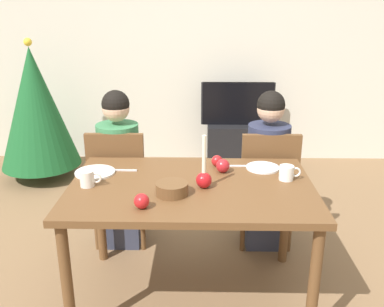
# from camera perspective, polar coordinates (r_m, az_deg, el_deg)

# --- Properties ---
(ground_plane) EXTENTS (7.68, 7.68, 0.00)m
(ground_plane) POSITION_cam_1_polar(r_m,az_deg,el_deg) (2.85, -0.09, -18.16)
(ground_plane) COLOR brown
(back_wall) EXTENTS (6.40, 0.10, 2.60)m
(back_wall) POSITION_cam_1_polar(r_m,az_deg,el_deg) (4.88, 0.60, 14.23)
(back_wall) COLOR beige
(back_wall) RESTS_ON ground
(dining_table) EXTENTS (1.40, 0.90, 0.75)m
(dining_table) POSITION_cam_1_polar(r_m,az_deg,el_deg) (2.50, -0.09, -5.93)
(dining_table) COLOR brown
(dining_table) RESTS_ON ground
(chair_left) EXTENTS (0.40, 0.40, 0.90)m
(chair_left) POSITION_cam_1_polar(r_m,az_deg,el_deg) (3.17, -9.64, -3.61)
(chair_left) COLOR brown
(chair_left) RESTS_ON ground
(chair_right) EXTENTS (0.40, 0.40, 0.90)m
(chair_right) POSITION_cam_1_polar(r_m,az_deg,el_deg) (3.15, 9.93, -3.77)
(chair_right) COLOR brown
(chair_right) RESTS_ON ground
(person_left_child) EXTENTS (0.30, 0.30, 1.17)m
(person_left_child) POSITION_cam_1_polar(r_m,az_deg,el_deg) (3.18, -9.59, -2.43)
(person_left_child) COLOR #33384C
(person_left_child) RESTS_ON ground
(person_right_child) EXTENTS (0.30, 0.30, 1.17)m
(person_right_child) POSITION_cam_1_polar(r_m,az_deg,el_deg) (3.16, 9.91, -2.57)
(person_right_child) COLOR #33384C
(person_right_child) RESTS_ON ground
(tv_stand) EXTENTS (0.64, 0.40, 0.48)m
(tv_stand) POSITION_cam_1_polar(r_m,az_deg,el_deg) (4.81, 5.89, 1.15)
(tv_stand) COLOR black
(tv_stand) RESTS_ON ground
(tv) EXTENTS (0.79, 0.05, 0.46)m
(tv) POSITION_cam_1_polar(r_m,az_deg,el_deg) (4.69, 6.08, 6.61)
(tv) COLOR black
(tv) RESTS_ON tv_stand
(christmas_tree) EXTENTS (0.80, 0.80, 1.43)m
(christmas_tree) POSITION_cam_1_polar(r_m,az_deg,el_deg) (4.60, -20.04, 5.71)
(christmas_tree) COLOR brown
(christmas_tree) RESTS_ON ground
(candle_centerpiece) EXTENTS (0.09, 0.09, 0.31)m
(candle_centerpiece) POSITION_cam_1_polar(r_m,az_deg,el_deg) (2.40, 1.58, -3.13)
(candle_centerpiece) COLOR red
(candle_centerpiece) RESTS_ON dining_table
(plate_left) EXTENTS (0.24, 0.24, 0.01)m
(plate_left) POSITION_cam_1_polar(r_m,az_deg,el_deg) (2.69, -12.76, -2.45)
(plate_left) COLOR white
(plate_left) RESTS_ON dining_table
(plate_right) EXTENTS (0.21, 0.21, 0.01)m
(plate_right) POSITION_cam_1_polar(r_m,az_deg,el_deg) (2.74, 9.37, -1.86)
(plate_right) COLOR silver
(plate_right) RESTS_ON dining_table
(mug_left) EXTENTS (0.12, 0.08, 0.09)m
(mug_left) POSITION_cam_1_polar(r_m,az_deg,el_deg) (2.50, -13.69, -3.25)
(mug_left) COLOR silver
(mug_left) RESTS_ON dining_table
(mug_right) EXTENTS (0.13, 0.08, 0.09)m
(mug_right) POSITION_cam_1_polar(r_m,az_deg,el_deg) (2.58, 12.51, -2.51)
(mug_right) COLOR white
(mug_right) RESTS_ON dining_table
(fork_left) EXTENTS (0.18, 0.02, 0.01)m
(fork_left) POSITION_cam_1_polar(r_m,az_deg,el_deg) (2.70, -9.22, -2.21)
(fork_left) COLOR silver
(fork_left) RESTS_ON dining_table
(fork_right) EXTENTS (0.18, 0.02, 0.01)m
(fork_right) POSITION_cam_1_polar(r_m,az_deg,el_deg) (2.75, 5.68, -1.65)
(fork_right) COLOR silver
(fork_right) RESTS_ON dining_table
(bowl_walnuts) EXTENTS (0.18, 0.18, 0.07)m
(bowl_walnuts) POSITION_cam_1_polar(r_m,az_deg,el_deg) (2.33, -2.68, -4.70)
(bowl_walnuts) COLOR brown
(bowl_walnuts) RESTS_ON dining_table
(apple_near_candle) EXTENTS (0.08, 0.08, 0.08)m
(apple_near_candle) POSITION_cam_1_polar(r_m,az_deg,el_deg) (2.19, -6.72, -6.29)
(apple_near_candle) COLOR red
(apple_near_candle) RESTS_ON dining_table
(apple_by_left_plate) EXTENTS (0.08, 0.08, 0.08)m
(apple_by_left_plate) POSITION_cam_1_polar(r_m,az_deg,el_deg) (2.63, 4.11, -1.64)
(apple_by_left_plate) COLOR #AB1D23
(apple_by_left_plate) RESTS_ON dining_table
(apple_by_right_mug) EXTENTS (0.07, 0.07, 0.07)m
(apple_by_right_mug) POSITION_cam_1_polar(r_m,az_deg,el_deg) (2.73, 3.34, -0.98)
(apple_by_right_mug) COLOR #AF191C
(apple_by_right_mug) RESTS_ON dining_table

